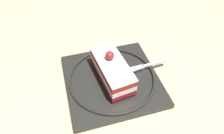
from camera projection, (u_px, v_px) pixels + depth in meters
ground_plane at (128, 87)px, 0.45m from camera, size 2.40×2.40×0.00m
dessert_plate at (112, 79)px, 0.46m from camera, size 0.20×0.20×0.02m
cake_slice at (112, 70)px, 0.43m from camera, size 0.06×0.13×0.06m
fork at (146, 66)px, 0.47m from camera, size 0.11×0.01×0.00m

